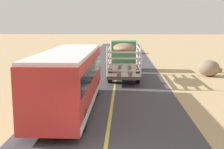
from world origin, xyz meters
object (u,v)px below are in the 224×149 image
car_far (125,49)px  bus (70,78)px  boulder_near_shoulder (218,70)px  livestock_truck (124,54)px  boulder_mid_field (209,68)px

car_far → bus: bearing=-95.7°
bus → car_far: size_ratio=2.27×
car_far → boulder_near_shoulder: bearing=-64.1°
livestock_truck → car_far: bearing=89.4°
boulder_near_shoulder → car_far: bearing=115.9°
boulder_near_shoulder → boulder_mid_field: size_ratio=0.41×
car_far → boulder_mid_field: 21.47m
boulder_near_shoulder → livestock_truck: bearing=-174.7°
boulder_mid_field → car_far: bearing=110.0°
car_far → boulder_near_shoulder: 20.20m
bus → boulder_mid_field: 15.11m
bus → car_far: (3.09, 31.08, -1.05)m
livestock_truck → bus: size_ratio=0.97×
bus → boulder_mid_field: bus is taller
bus → boulder_mid_field: size_ratio=5.29×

